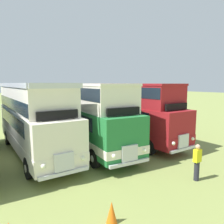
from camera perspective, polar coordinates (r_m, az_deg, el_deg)
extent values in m
plane|color=olive|center=(14.44, -26.49, -11.39)|extent=(200.00, 200.00, 0.00)
cube|color=silver|center=(14.49, -19.99, -4.01)|extent=(2.79, 10.35, 2.30)
cube|color=silver|center=(14.62, -19.88, -6.31)|extent=(2.83, 10.39, 0.44)
cube|color=#19232D|center=(14.78, -20.45, -1.45)|extent=(2.75, 7.95, 0.76)
cube|color=#19232D|center=(9.58, -13.06, -5.58)|extent=(2.20, 0.16, 0.90)
cube|color=silver|center=(9.84, -12.61, -12.81)|extent=(0.90, 0.15, 0.80)
cube|color=silver|center=(10.00, -12.46, -15.56)|extent=(2.30, 0.20, 0.16)
sphere|color=#EAEACC|center=(10.16, -7.73, -12.04)|extent=(0.22, 0.22, 0.22)
sphere|color=#EAEACC|center=(9.58, -17.77, -13.58)|extent=(0.22, 0.22, 0.22)
cube|color=silver|center=(14.49, -20.56, 3.55)|extent=(2.66, 9.45, 1.50)
cube|color=silver|center=(9.75, -14.32, 6.77)|extent=(2.40, 0.17, 0.24)
cube|color=silver|center=(18.58, -23.57, 6.66)|extent=(2.40, 0.17, 0.24)
cube|color=silver|center=(14.78, -16.13, 6.91)|extent=(0.36, 9.39, 0.24)
cube|color=silver|center=(14.25, -25.44, 6.46)|extent=(0.36, 9.39, 0.24)
cube|color=#19232D|center=(14.51, -20.50, 2.37)|extent=(2.70, 9.35, 0.64)
cube|color=black|center=(9.90, -14.17, -0.77)|extent=(1.90, 0.17, 0.40)
cylinder|color=black|center=(11.88, -10.10, -12.11)|extent=(0.31, 1.05, 1.04)
cylinder|color=silver|center=(11.93, -9.43, -12.00)|extent=(0.03, 0.36, 0.36)
cylinder|color=black|center=(11.24, -21.25, -13.67)|extent=(0.31, 1.05, 1.04)
cylinder|color=silver|center=(11.22, -22.02, -13.76)|extent=(0.03, 0.36, 0.36)
cylinder|color=black|center=(18.18, -18.74, -5.46)|extent=(0.31, 1.05, 1.04)
cylinder|color=silver|center=(18.22, -18.28, -5.41)|extent=(0.03, 0.36, 0.36)
cylinder|color=black|center=(17.78, -25.96, -6.12)|extent=(0.31, 1.05, 1.04)
cylinder|color=silver|center=(17.76, -26.44, -6.16)|extent=(0.03, 0.36, 0.36)
cube|color=#237538|center=(15.11, -6.27, -3.13)|extent=(3.00, 10.44, 2.30)
cube|color=silver|center=(15.23, -6.24, -5.35)|extent=(3.04, 10.48, 0.44)
cube|color=#19232D|center=(15.37, -6.88, -0.69)|extent=(2.91, 8.05, 0.76)
cube|color=#19232D|center=(10.54, 4.46, -4.21)|extent=(2.20, 0.21, 0.90)
cube|color=silver|center=(10.77, 4.72, -10.83)|extent=(0.90, 0.16, 0.80)
cube|color=silver|center=(10.92, 4.78, -13.36)|extent=(2.30, 0.25, 0.16)
sphere|color=#EAEACC|center=(11.27, 8.63, -10.06)|extent=(0.22, 0.22, 0.22)
sphere|color=#EAEACC|center=(10.32, 0.49, -11.65)|extent=(0.22, 0.22, 0.22)
cube|color=silver|center=(15.10, -6.74, 4.13)|extent=(2.86, 9.54, 1.50)
cube|color=silver|center=(15.08, -6.79, 7.24)|extent=(2.92, 9.64, 0.14)
cube|color=#19232D|center=(15.09, -6.76, 5.27)|extent=(2.89, 9.44, 0.68)
cube|color=black|center=(10.82, 3.08, 0.15)|extent=(1.90, 0.21, 0.40)
cylinder|color=black|center=(12.86, 4.90, -10.46)|extent=(0.33, 1.05, 1.04)
cylinder|color=silver|center=(12.94, 5.46, -10.35)|extent=(0.04, 0.36, 0.36)
cylinder|color=black|center=(11.81, -4.64, -12.13)|extent=(0.33, 1.05, 1.04)
cylinder|color=silver|center=(11.75, -5.32, -12.24)|extent=(0.04, 0.36, 0.36)
cylinder|color=black|center=(18.82, -6.93, -4.67)|extent=(0.33, 1.05, 1.04)
cylinder|color=silver|center=(18.88, -6.51, -4.62)|extent=(0.04, 0.36, 0.36)
cylinder|color=black|center=(18.12, -13.72, -5.31)|extent=(0.33, 1.05, 1.04)
cylinder|color=silver|center=(18.08, -14.18, -5.36)|extent=(0.04, 0.36, 0.36)
cube|color=maroon|center=(17.08, 4.24, -1.86)|extent=(3.01, 10.57, 2.30)
cube|color=maroon|center=(17.19, 4.22, -3.83)|extent=(3.05, 10.61, 0.44)
cube|color=#19232D|center=(17.30, 3.43, 0.28)|extent=(2.92, 8.17, 0.76)
cube|color=#19232D|center=(13.39, 18.23, -2.03)|extent=(2.20, 0.21, 0.90)
cube|color=silver|center=(13.59, 18.39, -7.29)|extent=(0.90, 0.16, 0.80)
cube|color=silver|center=(13.70, 18.40, -9.34)|extent=(2.30, 0.25, 0.16)
sphere|color=#EAEACC|center=(14.29, 20.62, -6.66)|extent=(0.22, 0.22, 0.22)
sphere|color=#EAEACC|center=(12.89, 15.98, -8.00)|extent=(0.22, 0.22, 0.22)
cube|color=maroon|center=(17.07, 3.77, 4.56)|extent=(2.87, 9.66, 1.50)
cube|color=maroon|center=(17.04, 3.80, 7.31)|extent=(2.93, 9.77, 0.14)
cube|color=#19232D|center=(17.05, 3.78, 5.57)|extent=(2.90, 9.57, 0.68)
cube|color=black|center=(13.59, 16.73, 1.36)|extent=(1.90, 0.21, 0.40)
cylinder|color=black|center=(15.59, 16.01, -7.49)|extent=(0.33, 1.05, 1.04)
cylinder|color=silver|center=(15.70, 16.36, -7.40)|extent=(0.04, 0.36, 0.36)
cylinder|color=black|center=(13.95, 9.90, -9.10)|extent=(0.33, 1.05, 1.04)
cylinder|color=silver|center=(13.85, 9.45, -9.21)|extent=(0.04, 0.36, 0.36)
cylinder|color=black|center=(20.67, 0.74, -3.51)|extent=(0.33, 1.05, 1.04)
cylinder|color=silver|center=(20.75, 1.08, -3.46)|extent=(0.04, 0.36, 0.36)
cylinder|color=black|center=(19.46, -4.81, -4.23)|extent=(0.33, 1.05, 1.04)
cylinder|color=silver|center=(19.38, -5.20, -4.28)|extent=(0.04, 0.36, 0.36)
cone|color=orange|center=(7.66, -0.09, -25.07)|extent=(0.36, 0.36, 0.73)
cylinder|color=#23232D|center=(11.09, 21.52, -14.37)|extent=(0.24, 0.24, 0.90)
cube|color=yellow|center=(10.84, 21.72, -10.69)|extent=(0.36, 0.22, 0.60)
sphere|color=tan|center=(10.72, 21.83, -8.55)|extent=(0.22, 0.22, 0.22)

